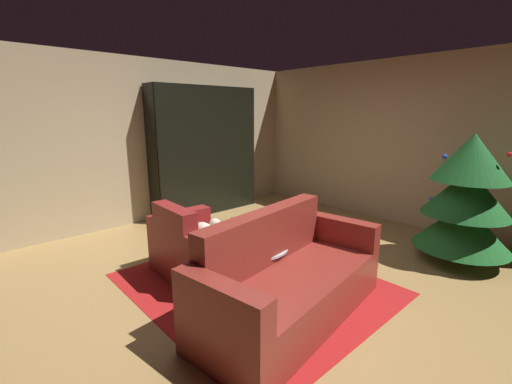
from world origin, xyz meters
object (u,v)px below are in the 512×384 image
(couch_red, at_px, (288,282))
(decorated_tree, at_px, (466,197))
(armchair_red, at_px, (198,250))
(coffee_table, at_px, (252,249))
(bottle_on_table, at_px, (232,233))
(book_stack_on_table, at_px, (250,240))
(bookshelf_unit, at_px, (211,151))

(couch_red, xyz_separation_m, decorated_tree, (0.62, 2.29, 0.47))
(couch_red, bearing_deg, decorated_tree, 74.76)
(armchair_red, distance_m, decorated_tree, 3.06)
(coffee_table, bearing_deg, bottle_on_table, -146.55)
(coffee_table, xyz_separation_m, book_stack_on_table, (0.01, -0.03, 0.10))
(couch_red, distance_m, book_stack_on_table, 0.55)
(couch_red, distance_m, bottle_on_table, 0.73)
(armchair_red, bearing_deg, bottle_on_table, 14.27)
(couch_red, height_order, decorated_tree, decorated_tree)
(coffee_table, distance_m, decorated_tree, 2.54)
(armchair_red, bearing_deg, couch_red, 9.19)
(armchair_red, relative_size, decorated_tree, 0.69)
(coffee_table, bearing_deg, decorated_tree, 63.26)
(bookshelf_unit, distance_m, decorated_tree, 3.81)
(bookshelf_unit, bearing_deg, armchair_red, -38.89)
(bookshelf_unit, bearing_deg, decorated_tree, 13.65)
(decorated_tree, bearing_deg, bookshelf_unit, -166.35)
(book_stack_on_table, bearing_deg, bottle_on_table, -155.05)
(armchair_red, distance_m, bottle_on_table, 0.54)
(coffee_table, distance_m, bottle_on_table, 0.24)
(bookshelf_unit, relative_size, bottle_on_table, 8.34)
(armchair_red, relative_size, bottle_on_table, 4.02)
(bookshelf_unit, bearing_deg, couch_red, -24.36)
(coffee_table, height_order, bottle_on_table, bottle_on_table)
(book_stack_on_table, relative_size, bottle_on_table, 0.90)
(book_stack_on_table, bearing_deg, decorated_tree, 63.76)
(coffee_table, xyz_separation_m, decorated_tree, (1.13, 2.25, 0.34))
(bottle_on_table, relative_size, decorated_tree, 0.17)
(coffee_table, relative_size, book_stack_on_table, 3.09)
(couch_red, xyz_separation_m, book_stack_on_table, (-0.50, 0.01, 0.23))
(couch_red, xyz_separation_m, coffee_table, (-0.51, 0.04, 0.13))
(armchair_red, height_order, decorated_tree, decorated_tree)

